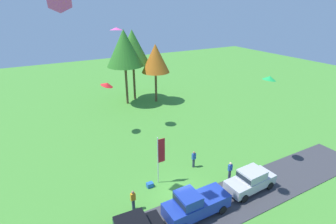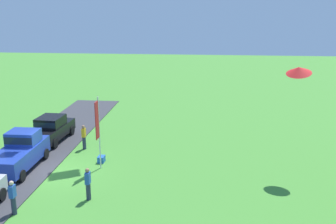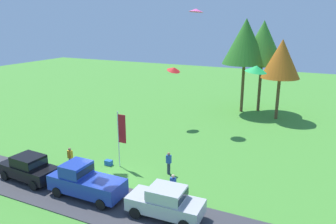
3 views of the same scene
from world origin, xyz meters
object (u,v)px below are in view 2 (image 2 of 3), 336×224
(car_pickup_mid_row, at_px, (20,151))
(person_watching_sky, at_px, (84,137))
(person_beside_suv, at_px, (13,197))
(flag_banner, at_px, (98,125))
(person_on_lawn, at_px, (88,184))
(cooler_box, at_px, (101,159))
(kite_delta_mid_center, at_px, (299,70))
(car_sedan_by_flagpole, at_px, (52,128))

(car_pickup_mid_row, distance_m, person_watching_sky, 4.62)
(person_beside_suv, bearing_deg, flag_banner, 154.85)
(flag_banner, bearing_deg, person_on_lawn, 6.84)
(cooler_box, xyz_separation_m, kite_delta_mid_center, (0.28, 11.60, 5.88))
(car_pickup_mid_row, distance_m, cooler_box, 4.88)
(person_beside_suv, bearing_deg, cooler_box, 160.22)
(car_sedan_by_flagpole, bearing_deg, person_beside_suv, 11.96)
(person_on_lawn, relative_size, person_beside_suv, 1.00)
(flag_banner, height_order, kite_delta_mid_center, kite_delta_mid_center)
(person_beside_suv, bearing_deg, person_on_lawn, 120.01)
(person_on_lawn, distance_m, person_beside_suv, 3.55)
(person_on_lawn, distance_m, kite_delta_mid_center, 12.98)
(person_on_lawn, relative_size, flag_banner, 0.38)
(person_on_lawn, height_order, flag_banner, flag_banner)
(cooler_box, bearing_deg, car_pickup_mid_row, -72.22)
(car_sedan_by_flagpole, xyz_separation_m, person_watching_sky, (1.27, 2.79, -0.16))
(person_watching_sky, xyz_separation_m, flag_banner, (3.36, 1.99, 1.95))
(car_pickup_mid_row, distance_m, person_on_lawn, 6.28)
(person_beside_suv, relative_size, person_watching_sky, 1.00)
(car_pickup_mid_row, relative_size, flag_banner, 1.13)
(car_pickup_mid_row, height_order, cooler_box, car_pickup_mid_row)
(car_sedan_by_flagpole, height_order, person_beside_suv, car_sedan_by_flagpole)
(car_pickup_mid_row, xyz_separation_m, flag_banner, (-0.33, 4.77, 1.72))
(person_beside_suv, height_order, person_watching_sky, same)
(cooler_box, distance_m, kite_delta_mid_center, 13.01)
(person_on_lawn, relative_size, kite_delta_mid_center, 1.21)
(person_on_lawn, bearing_deg, person_watching_sky, -161.14)
(person_on_lawn, distance_m, cooler_box, 5.03)
(car_sedan_by_flagpole, distance_m, cooler_box, 5.82)
(person_beside_suv, xyz_separation_m, kite_delta_mid_center, (-6.43, 14.02, 5.21))
(flag_banner, bearing_deg, car_pickup_mid_row, -86.09)
(person_watching_sky, xyz_separation_m, kite_delta_mid_center, (2.50, 13.39, 5.21))
(person_on_lawn, bearing_deg, person_beside_suv, -59.99)
(car_pickup_mid_row, xyz_separation_m, person_on_lawn, (3.48, 5.22, -0.23))
(flag_banner, height_order, cooler_box, flag_banner)
(kite_delta_mid_center, bearing_deg, car_sedan_by_flagpole, -103.13)
(car_pickup_mid_row, relative_size, cooler_box, 8.96)
(car_sedan_by_flagpole, distance_m, person_watching_sky, 3.07)
(cooler_box, bearing_deg, car_sedan_by_flagpole, -127.33)
(person_watching_sky, distance_m, kite_delta_mid_center, 14.58)
(car_pickup_mid_row, height_order, flag_banner, flag_banner)
(car_pickup_mid_row, height_order, person_beside_suv, car_pickup_mid_row)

